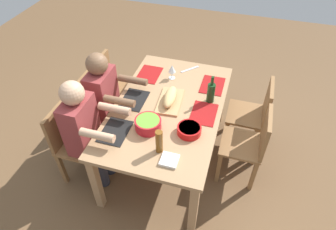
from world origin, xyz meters
TOP-DOWN VIEW (x-y plane):
  - ground_plane at (0.00, 0.00)m, footprint 8.00×8.00m
  - dining_table at (0.00, 0.00)m, footprint 1.64×1.02m
  - chair_far_left at (-0.45, 0.83)m, footprint 0.40×0.40m
  - chair_near_center at (0.00, -0.83)m, footprint 0.40×0.40m
  - diner_near_center at (0.00, -0.65)m, footprint 0.41×0.53m
  - chair_far_center at (0.00, 0.83)m, footprint 0.40×0.40m
  - chair_near_right at (0.45, -0.83)m, footprint 0.40×0.40m
  - diner_near_right at (0.45, -0.65)m, footprint 0.41×0.53m
  - chair_near_left at (-0.45, -0.83)m, footprint 0.40×0.40m
  - serving_bowl_fruit at (0.28, 0.28)m, footprint 0.21×0.21m
  - serving_bowl_salad at (0.33, -0.08)m, footprint 0.23×0.23m
  - cutting_board at (-0.07, 0.00)m, footprint 0.41×0.25m
  - bread_loaf at (-0.07, 0.00)m, footprint 0.33×0.13m
  - wine_bottle at (-0.19, 0.37)m, footprint 0.08×0.08m
  - beer_bottle at (0.55, 0.09)m, footprint 0.06×0.06m
  - wine_glass at (-0.46, -0.09)m, footprint 0.08×0.08m
  - placemat_far_left at (-0.45, 0.35)m, footprint 0.32×0.23m
  - placemat_near_center at (0.00, -0.35)m, footprint 0.32×0.23m
  - placemat_far_center at (0.00, 0.35)m, footprint 0.32×0.23m
  - placemat_near_right at (0.45, -0.35)m, footprint 0.32×0.23m
  - placemat_near_left at (-0.45, -0.35)m, footprint 0.32×0.23m
  - carving_knife at (-0.67, 0.06)m, footprint 0.18×0.17m
  - napkin_stack at (0.63, 0.20)m, footprint 0.14×0.14m

SIDE VIEW (x-z plane):
  - ground_plane at x=0.00m, z-range 0.00..0.00m
  - chair_far_left at x=-0.45m, z-range 0.06..0.91m
  - chair_near_center at x=0.00m, z-range 0.06..0.91m
  - chair_far_center at x=0.00m, z-range 0.06..0.91m
  - chair_near_right at x=0.45m, z-range 0.06..0.91m
  - chair_near_left at x=-0.45m, z-range 0.06..0.91m
  - dining_table at x=0.00m, z-range 0.29..1.03m
  - diner_near_center at x=0.00m, z-range 0.10..1.30m
  - diner_near_right at x=0.45m, z-range 0.10..1.30m
  - placemat_far_left at x=-0.45m, z-range 0.74..0.75m
  - placemat_near_center at x=0.00m, z-range 0.74..0.75m
  - placemat_far_center at x=0.00m, z-range 0.74..0.75m
  - placemat_near_right at x=0.45m, z-range 0.74..0.75m
  - placemat_near_left at x=-0.45m, z-range 0.74..0.75m
  - carving_knife at x=-0.67m, z-range 0.74..0.75m
  - cutting_board at x=-0.07m, z-range 0.74..0.76m
  - napkin_stack at x=0.63m, z-range 0.74..0.76m
  - serving_bowl_fruit at x=0.28m, z-range 0.74..0.82m
  - serving_bowl_salad at x=0.33m, z-range 0.75..0.85m
  - bread_loaf at x=-0.07m, z-range 0.76..0.85m
  - wine_bottle at x=-0.19m, z-range 0.70..0.99m
  - beer_bottle at x=0.55m, z-range 0.74..0.96m
  - wine_glass at x=-0.46m, z-range 0.77..0.94m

